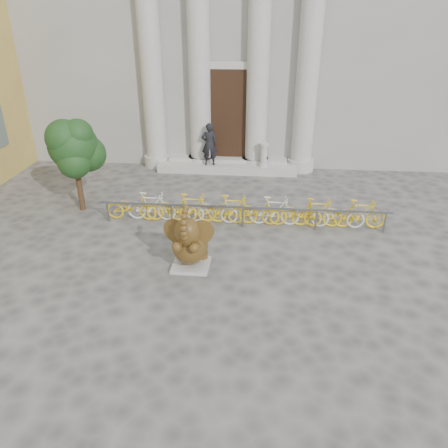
# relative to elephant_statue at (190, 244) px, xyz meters

# --- Properties ---
(ground) EXTENTS (80.00, 80.00, 0.00)m
(ground) POSITION_rel_elephant_statue_xyz_m (0.35, -1.37, -0.74)
(ground) COLOR #474442
(ground) RESTS_ON ground
(classical_building) EXTENTS (22.00, 10.70, 12.00)m
(classical_building) POSITION_rel_elephant_statue_xyz_m (0.35, 13.56, 5.25)
(classical_building) COLOR gray
(classical_building) RESTS_ON ground
(entrance_steps) EXTENTS (6.00, 1.20, 0.36)m
(entrance_steps) POSITION_rel_elephant_statue_xyz_m (0.35, 8.03, -0.56)
(entrance_steps) COLOR #A8A59E
(entrance_steps) RESTS_ON ground
(elephant_statue) EXTENTS (1.36, 1.50, 2.03)m
(elephant_statue) POSITION_rel_elephant_statue_xyz_m (0.00, 0.00, 0.00)
(elephant_statue) COLOR #A8A59E
(elephant_statue) RESTS_ON ground
(bike_rack) EXTENTS (9.42, 0.53, 1.00)m
(bike_rack) POSITION_rel_elephant_statue_xyz_m (1.29, 2.86, -0.24)
(bike_rack) COLOR slate
(bike_rack) RESTS_ON ground
(tree) EXTENTS (1.88, 1.71, 3.26)m
(tree) POSITION_rel_elephant_statue_xyz_m (-4.42, 3.47, 1.54)
(tree) COLOR #332114
(tree) RESTS_ON ground
(pedestrian) EXTENTS (0.71, 0.51, 1.81)m
(pedestrian) POSITION_rel_elephant_statue_xyz_m (-0.40, 7.71, 0.53)
(pedestrian) COLOR black
(pedestrian) RESTS_ON entrance_steps
(balustrade_post) EXTENTS (0.41, 0.41, 1.00)m
(balustrade_post) POSITION_rel_elephant_statue_xyz_m (1.91, 7.73, 0.08)
(balustrade_post) COLOR #A8A59E
(balustrade_post) RESTS_ON entrance_steps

